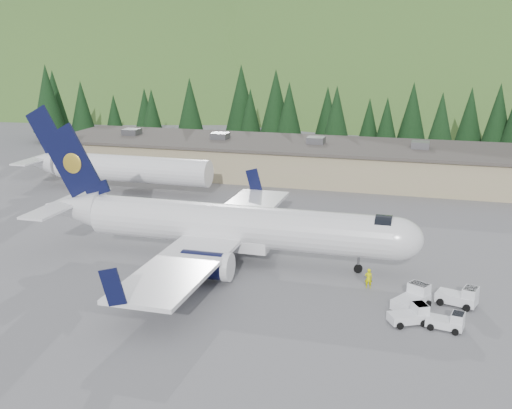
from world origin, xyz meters
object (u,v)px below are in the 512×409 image
at_px(second_airliner, 113,167).
at_px(baggage_tug_a, 411,315).
at_px(airliner, 227,226).
at_px(baggage_tug_b, 460,297).
at_px(terminal_building, 283,158).
at_px(ramp_worker, 368,278).
at_px(baggage_tug_d, 449,322).
at_px(baggage_tug_c, 413,298).

xyz_separation_m(second_airliner, baggage_tug_a, (41.39, -31.38, -2.65)).
xyz_separation_m(airliner, baggage_tug_b, (21.14, -5.00, -2.59)).
height_order(terminal_building, ramp_worker, terminal_building).
distance_m(airliner, baggage_tug_a, 20.09).
xyz_separation_m(baggage_tug_b, baggage_tug_d, (-0.90, -4.69, -0.11)).
bearing_deg(airliner, baggage_tug_d, -25.52).
distance_m(baggage_tug_a, ramp_worker, 7.17).
distance_m(baggage_tug_a, baggage_tug_c, 2.99).
height_order(second_airliner, baggage_tug_c, second_airliner).
bearing_deg(ramp_worker, baggage_tug_b, 155.39).
bearing_deg(airliner, baggage_tug_c, -19.96).
relative_size(baggage_tug_c, ramp_worker, 2.14).
distance_m(airliner, terminal_building, 38.21).
height_order(baggage_tug_c, baggage_tug_d, baggage_tug_c).
distance_m(airliner, baggage_tug_d, 22.60).
bearing_deg(ramp_worker, baggage_tug_c, 129.45).
relative_size(terminal_building, ramp_worker, 40.78).
distance_m(second_airliner, ramp_worker, 45.35).
distance_m(airliner, ramp_worker, 14.33).
relative_size(baggage_tug_d, ramp_worker, 1.62).
bearing_deg(second_airliner, baggage_tug_d, -35.72).
bearing_deg(second_airliner, ramp_worker, -34.02).
bearing_deg(ramp_worker, baggage_tug_a, 110.57).
bearing_deg(terminal_building, second_airliner, -141.22).
bearing_deg(second_airliner, baggage_tug_b, -30.98).
distance_m(terminal_building, baggage_tug_d, 53.49).
height_order(baggage_tug_a, ramp_worker, ramp_worker).
height_order(baggage_tug_b, baggage_tug_c, baggage_tug_c).
xyz_separation_m(terminal_building, baggage_tug_d, (24.14, -47.69, -2.00)).
xyz_separation_m(baggage_tug_a, ramp_worker, (-3.86, 6.04, 0.20)).
distance_m(baggage_tug_a, baggage_tug_b, 5.65).
bearing_deg(baggage_tug_b, ramp_worker, -176.24).
bearing_deg(airliner, baggage_tug_a, -28.02).
height_order(airliner, baggage_tug_b, airliner).
distance_m(baggage_tug_c, terminal_building, 49.34).
height_order(baggage_tug_b, baggage_tug_d, baggage_tug_b).
bearing_deg(terminal_building, airliner, -84.13).
distance_m(baggage_tug_a, baggage_tug_d, 2.68).
height_order(baggage_tug_c, terminal_building, terminal_building).
distance_m(second_airliner, baggage_tug_a, 52.01).
bearing_deg(baggage_tug_d, baggage_tug_b, 89.37).
bearing_deg(ramp_worker, terminal_building, -78.92).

